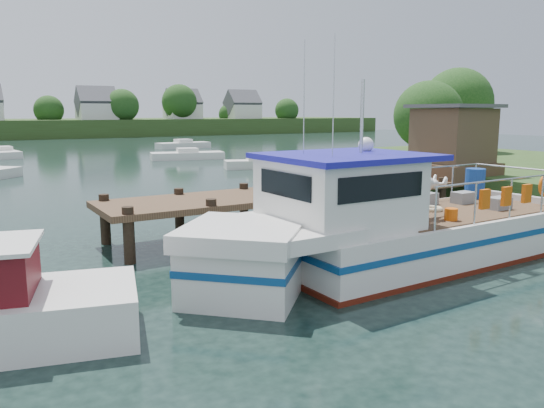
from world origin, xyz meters
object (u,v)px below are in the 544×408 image
lobster_boat (382,230)px  moored_d (3,153)px  moored_b (255,164)px  dock (410,159)px  moored_far (183,145)px  moored_c (187,155)px

lobster_boat → moored_d: size_ratio=2.00×
moored_b → moored_d: size_ratio=0.77×
lobster_boat → dock: bearing=38.8°
moored_far → moored_d: moored_far is taller
moored_far → moored_b: moored_far is taller
moored_far → lobster_boat: bearing=-125.9°
lobster_boat → moored_far: (13.62, 47.89, -0.68)m
lobster_boat → moored_b: bearing=67.1°
dock → moored_b: dock is taller
moored_c → moored_d: bearing=165.4°
moored_b → moored_d: (-15.12, 20.90, 0.00)m
moored_far → moored_d: (-19.04, -3.02, -0.01)m
dock → lobster_boat: bearing=-140.3°
dock → moored_d: dock is taller
moored_far → moored_b: 24.24m
moored_c → moored_b: bearing=-58.8°
dock → lobster_boat: 8.37m
dock → moored_b: size_ratio=3.46×
dock → lobster_boat: (-6.38, -5.30, -1.17)m
dock → moored_c: bearing=86.0°
moored_b → dock: bearing=-117.0°
moored_d → moored_far: bearing=31.7°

